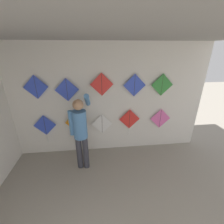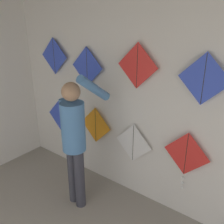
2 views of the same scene
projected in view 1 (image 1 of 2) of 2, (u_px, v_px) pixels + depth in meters
The scene contains 13 objects.
back_panel at pixel (103, 102), 3.77m from camera, with size 5.24×0.06×2.80m, color silver.
ceiling_slab at pixel (110, 28), 1.44m from camera, with size 5.24×4.63×0.04m, color gray.
shopkeeper at pixel (80, 129), 3.24m from camera, with size 0.46×0.61×1.82m.
kite_0 at pixel (45, 127), 3.77m from camera, with size 0.55×0.04×0.76m.
kite_1 at pixel (76, 122), 3.82m from camera, with size 0.55×0.01×0.55m.
kite_2 at pixel (102, 124), 3.91m from camera, with size 0.55×0.01×0.55m.
kite_3 at pixel (129, 121), 3.96m from camera, with size 0.55×0.04×0.76m.
kite_4 at pixel (160, 119), 4.04m from camera, with size 0.55×0.01×0.55m.
kite_5 at pixel (36, 87), 3.37m from camera, with size 0.55×0.01×0.55m.
kite_6 at pixel (67, 90), 3.47m from camera, with size 0.55×0.01×0.55m.
kite_7 at pixel (102, 84), 3.51m from camera, with size 0.55×0.01×0.55m.
kite_8 at pixel (135, 85), 3.60m from camera, with size 0.55×0.01×0.55m.
kite_9 at pixel (162, 85), 3.68m from camera, with size 0.55×0.01×0.55m.
Camera 1 is at (-0.16, 0.28, 2.64)m, focal length 24.00 mm.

